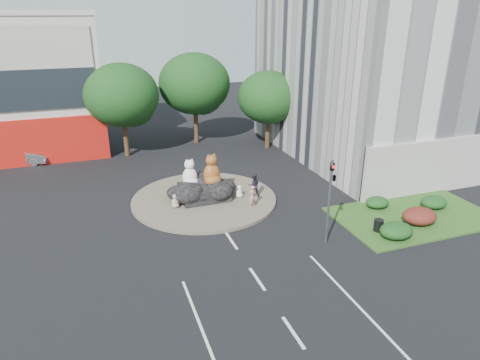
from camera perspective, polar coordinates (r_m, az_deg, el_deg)
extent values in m
plane|color=black|center=(21.65, 2.31, -13.06)|extent=(120.00, 120.00, 0.00)
cylinder|color=brown|center=(29.93, -4.80, -2.56)|extent=(10.00, 10.00, 0.20)
cube|color=#1C4316|center=(29.69, 22.13, -4.48)|extent=(10.00, 6.00, 0.12)
cylinder|color=#382314|center=(39.97, -15.00, 5.71)|extent=(0.44, 0.44, 3.74)
ellipsoid|color=#113816|center=(39.17, -15.51, 10.85)|extent=(6.46, 6.46, 5.49)
sphere|color=#113816|center=(39.88, -14.30, 9.90)|extent=(4.25, 4.25, 4.25)
sphere|color=#113816|center=(38.94, -16.42, 9.81)|extent=(3.74, 3.74, 3.74)
cylinder|color=#382314|center=(42.90, -5.89, 7.55)|extent=(0.44, 0.44, 3.96)
ellipsoid|color=#113816|center=(42.14, -6.09, 12.66)|extent=(6.84, 6.84, 5.81)
sphere|color=#113816|center=(42.95, -5.15, 11.64)|extent=(4.50, 4.50, 4.50)
sphere|color=#113816|center=(41.79, -6.91, 11.67)|extent=(3.96, 3.96, 3.96)
cylinder|color=#382314|center=(41.14, 3.69, 6.53)|extent=(0.44, 0.44, 3.30)
ellipsoid|color=#113816|center=(40.43, 3.80, 10.95)|extent=(5.70, 5.70, 4.84)
sphere|color=#113816|center=(41.34, 4.53, 10.11)|extent=(3.75, 3.75, 3.75)
sphere|color=#113816|center=(39.99, 3.01, 10.08)|extent=(3.30, 3.30, 3.30)
ellipsoid|color=#113816|center=(26.30, 20.13, -6.35)|extent=(2.00, 1.60, 0.90)
ellipsoid|color=#4E2014|center=(28.49, 22.82, -4.45)|extent=(2.20, 1.76, 0.99)
ellipsoid|color=#113816|center=(31.13, 24.45, -2.70)|extent=(1.80, 1.44, 0.81)
ellipsoid|color=#113816|center=(29.84, 17.85, -2.86)|extent=(1.60, 1.28, 0.72)
cylinder|color=#595B60|center=(24.00, 11.77, -3.01)|extent=(0.14, 0.14, 5.00)
imported|color=black|center=(23.36, 12.09, 0.79)|extent=(0.21, 0.26, 1.30)
imported|color=black|center=(23.53, 12.47, 0.39)|extent=(0.26, 1.24, 0.50)
sphere|color=red|center=(23.06, 12.40, 1.68)|extent=(0.18, 0.18, 0.18)
cylinder|color=#595B60|center=(32.54, 18.77, 5.64)|extent=(0.18, 0.18, 8.00)
cylinder|color=#595B60|center=(31.14, 18.17, 12.61)|extent=(2.00, 0.12, 0.12)
cube|color=silver|center=(30.56, 16.61, 12.43)|extent=(0.50, 0.22, 0.12)
imported|color=tan|center=(28.13, 1.60, -2.21)|extent=(0.66, 0.59, 1.52)
imported|color=black|center=(29.73, 1.87, -0.72)|extent=(0.93, 0.80, 1.65)
imported|color=#A0A2A7|center=(41.41, -27.34, 2.98)|extent=(5.09, 2.83, 1.59)
cylinder|color=black|center=(26.77, 17.98, -5.76)|extent=(0.69, 0.69, 0.73)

